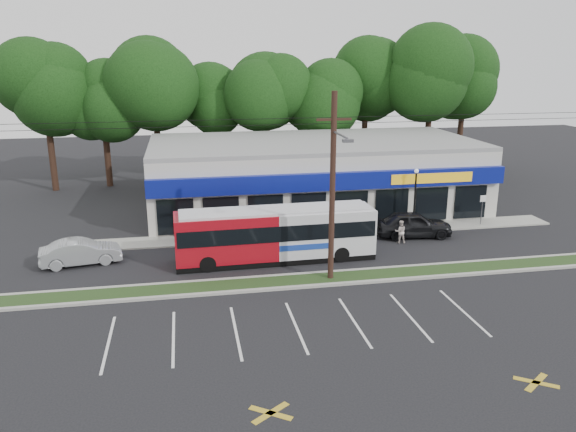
# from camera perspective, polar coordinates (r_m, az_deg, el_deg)

# --- Properties ---
(ground) EXTENTS (120.00, 120.00, 0.00)m
(ground) POSITION_cam_1_polar(r_m,az_deg,el_deg) (29.13, -0.93, -7.63)
(ground) COLOR black
(ground) RESTS_ON ground
(grass_strip) EXTENTS (40.00, 1.60, 0.12)m
(grass_strip) POSITION_cam_1_polar(r_m,az_deg,el_deg) (30.01, -1.26, -6.77)
(grass_strip) COLOR #1F3315
(grass_strip) RESTS_ON ground
(curb_south) EXTENTS (40.00, 0.25, 0.14)m
(curb_south) POSITION_cam_1_polar(r_m,az_deg,el_deg) (29.24, -0.98, -7.39)
(curb_south) COLOR #9E9E93
(curb_south) RESTS_ON ground
(curb_north) EXTENTS (40.00, 0.25, 0.14)m
(curb_north) POSITION_cam_1_polar(r_m,az_deg,el_deg) (30.78, -1.52, -6.14)
(curb_north) COLOR #9E9E93
(curb_north) RESTS_ON ground
(sidewalk) EXTENTS (32.00, 2.20, 0.10)m
(sidewalk) POSITION_cam_1_polar(r_m,az_deg,el_deg) (38.35, 4.16, -1.63)
(sidewalk) COLOR #9E9E93
(sidewalk) RESTS_ON ground
(strip_mall) EXTENTS (25.00, 12.55, 5.30)m
(strip_mall) POSITION_cam_1_polar(r_m,az_deg,el_deg) (44.29, 2.59, 4.31)
(strip_mall) COLOR beige
(strip_mall) RESTS_ON ground
(utility_pole) EXTENTS (50.00, 2.77, 10.00)m
(utility_pole) POSITION_cam_1_polar(r_m,az_deg,el_deg) (28.86, 4.26, 3.44)
(utility_pole) COLOR black
(utility_pole) RESTS_ON ground
(lamp_post) EXTENTS (0.30, 0.30, 4.25)m
(lamp_post) POSITION_cam_1_polar(r_m,az_deg,el_deg) (39.39, 12.79, 2.44)
(lamp_post) COLOR black
(lamp_post) RESTS_ON ground
(sign_post) EXTENTS (0.45, 0.10, 2.23)m
(sign_post) POSITION_cam_1_polar(r_m,az_deg,el_deg) (41.68, 19.15, 1.10)
(sign_post) COLOR #59595E
(sign_post) RESTS_ON ground
(tree_line) EXTENTS (46.76, 6.76, 11.83)m
(tree_line) POSITION_cam_1_polar(r_m,az_deg,el_deg) (53.05, -1.48, 12.58)
(tree_line) COLOR black
(tree_line) RESTS_ON ground
(metrobus) EXTENTS (11.69, 2.68, 3.13)m
(metrobus) POSITION_cam_1_polar(r_m,az_deg,el_deg) (32.78, -1.26, -1.77)
(metrobus) COLOR maroon
(metrobus) RESTS_ON ground
(car_dark) EXTENTS (5.23, 2.60, 1.71)m
(car_dark) POSITION_cam_1_polar(r_m,az_deg,el_deg) (38.17, 12.62, -0.81)
(car_dark) COLOR black
(car_dark) RESTS_ON ground
(car_silver) EXTENTS (4.71, 2.35, 1.48)m
(car_silver) POSITION_cam_1_polar(r_m,az_deg,el_deg) (34.55, -20.30, -3.46)
(car_silver) COLOR #979B9E
(car_silver) RESTS_ON ground
(pedestrian_a) EXTENTS (0.60, 0.42, 1.57)m
(pedestrian_a) POSITION_cam_1_polar(r_m,az_deg,el_deg) (36.43, 1.17, -1.34)
(pedestrian_a) COLOR silver
(pedestrian_a) RESTS_ON ground
(pedestrian_b) EXTENTS (0.82, 0.69, 1.49)m
(pedestrian_b) POSITION_cam_1_polar(r_m,az_deg,el_deg) (36.80, 11.35, -1.56)
(pedestrian_b) COLOR beige
(pedestrian_b) RESTS_ON ground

